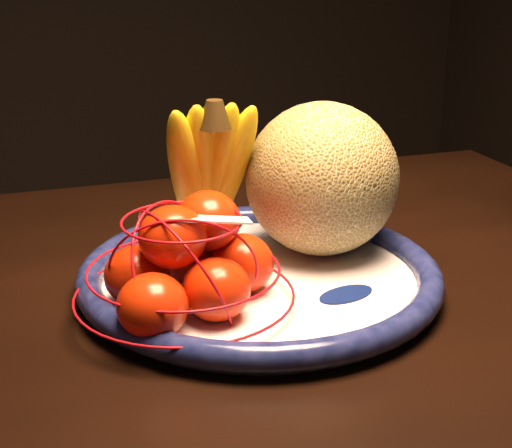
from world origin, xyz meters
name	(u,v)px	position (x,y,z in m)	size (l,w,h in m)	color
dining_table	(40,415)	(0.04, 0.08, 0.69)	(1.59, 1.01, 0.77)	black
fruit_bowl	(259,277)	(0.27, 0.11, 0.79)	(0.38, 0.38, 0.03)	white
cantaloupe	(322,179)	(0.36, 0.15, 0.87)	(0.17, 0.17, 0.17)	olive
banana_bunch	(208,170)	(0.24, 0.18, 0.88)	(0.13, 0.12, 0.20)	yellow
mandarin_bag	(188,265)	(0.18, 0.07, 0.83)	(0.27, 0.27, 0.13)	red
price_tag	(211,219)	(0.20, 0.05, 0.88)	(0.07, 0.03, 0.00)	white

